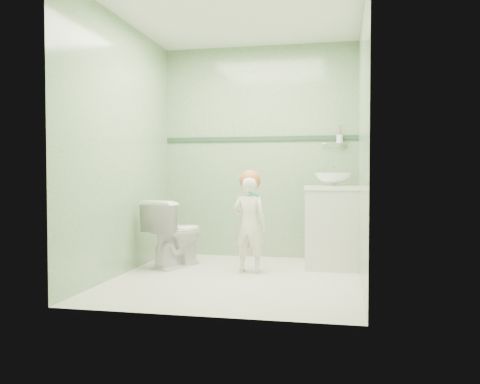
# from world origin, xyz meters

# --- Properties ---
(ground) EXTENTS (2.50, 2.50, 0.00)m
(ground) POSITION_xyz_m (0.00, 0.00, 0.00)
(ground) COLOR beige
(ground) RESTS_ON ground
(room_shell) EXTENTS (2.50, 2.54, 2.40)m
(room_shell) POSITION_xyz_m (0.00, 0.00, 1.20)
(room_shell) COLOR gray
(room_shell) RESTS_ON ground
(trim_stripe) EXTENTS (2.20, 0.02, 0.05)m
(trim_stripe) POSITION_xyz_m (0.00, 1.24, 1.35)
(trim_stripe) COLOR #2A4834
(trim_stripe) RESTS_ON room_shell
(vanity) EXTENTS (0.52, 0.50, 0.80)m
(vanity) POSITION_xyz_m (0.84, 0.70, 0.40)
(vanity) COLOR silver
(vanity) RESTS_ON ground
(counter) EXTENTS (0.54, 0.52, 0.04)m
(counter) POSITION_xyz_m (0.84, 0.70, 0.81)
(counter) COLOR white
(counter) RESTS_ON vanity
(basin) EXTENTS (0.37, 0.37, 0.13)m
(basin) POSITION_xyz_m (0.84, 0.70, 0.89)
(basin) COLOR white
(basin) RESTS_ON counter
(faucet) EXTENTS (0.03, 0.13, 0.18)m
(faucet) POSITION_xyz_m (0.84, 0.89, 0.97)
(faucet) COLOR silver
(faucet) RESTS_ON counter
(cup_holder) EXTENTS (0.26, 0.07, 0.21)m
(cup_holder) POSITION_xyz_m (0.89, 1.18, 1.33)
(cup_holder) COLOR silver
(cup_holder) RESTS_ON room_shell
(toilet) EXTENTS (0.58, 0.76, 0.69)m
(toilet) POSITION_xyz_m (-0.74, 0.46, 0.34)
(toilet) COLOR white
(toilet) RESTS_ON ground
(toddler) EXTENTS (0.36, 0.26, 0.92)m
(toddler) POSITION_xyz_m (0.06, 0.30, 0.46)
(toddler) COLOR white
(toddler) RESTS_ON ground
(hair_cap) EXTENTS (0.20, 0.20, 0.20)m
(hair_cap) POSITION_xyz_m (0.06, 0.33, 0.89)
(hair_cap) COLOR #B66336
(hair_cap) RESTS_ON toddler
(teal_toothbrush) EXTENTS (0.11, 0.14, 0.08)m
(teal_toothbrush) POSITION_xyz_m (0.12, 0.17, 0.76)
(teal_toothbrush) COLOR #029378
(teal_toothbrush) RESTS_ON toddler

